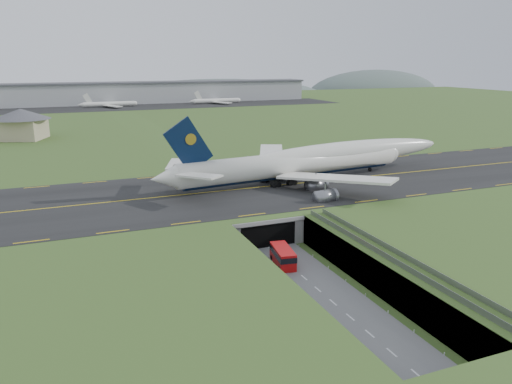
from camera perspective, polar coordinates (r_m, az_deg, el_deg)
name	(u,v)px	position (r m, az deg, el deg)	size (l,w,h in m)	color
ground	(285,262)	(96.01, 3.32, -8.01)	(900.00, 900.00, 0.00)	#3C5622
airfield_deck	(285,247)	(94.88, 3.35, -6.34)	(800.00, 800.00, 6.00)	gray
trench_road	(303,277)	(89.82, 5.38, -9.66)	(12.00, 75.00, 0.20)	slate
taxiway	(229,190)	(123.14, -3.16, 0.18)	(800.00, 44.00, 0.18)	black
tunnel_portal	(253,220)	(109.22, -0.38, -3.24)	(17.00, 22.30, 6.00)	gray
guideway	(397,265)	(84.37, 15.86, -8.00)	(3.00, 53.00, 7.05)	#A8A8A3
jumbo_jet	(314,160)	(134.60, 6.63, 3.60)	(89.71, 58.26, 19.39)	white
shuttle_tram	(283,256)	(93.94, 3.09, -7.34)	(4.28, 8.52, 3.31)	red
service_building	(22,121)	(223.03, -25.22, 7.32)	(29.30, 29.30, 12.40)	tan
cargo_terminal	(109,93)	(381.91, -16.42, 10.79)	(320.00, 67.00, 15.60)	#B2B2B2
distant_hills	(162,102)	(521.70, -10.64, 10.10)	(700.00, 91.00, 60.00)	#4F5F5A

